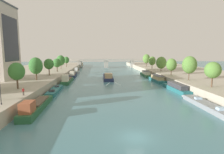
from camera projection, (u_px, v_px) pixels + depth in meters
The scene contains 29 objects.
ground_plane at pixel (136, 137), 24.39m from camera, with size 400.00×400.00×0.00m, color teal.
quay_left at pixel (22, 76), 76.05m from camera, with size 36.00×170.00×2.55m, color #B2A893.
quay_right at pixel (194, 75), 81.12m from camera, with size 36.00×170.00×2.55m, color #B2A893.
barge_midriver at pixel (108, 77), 77.73m from camera, with size 4.04×18.90×3.04m.
wake_behind_barge at pixel (113, 84), 65.49m from camera, with size 5.60×5.89×0.03m.
moored_boat_left_end at pixel (36, 106), 35.44m from camera, with size 3.10×15.90×3.05m.
moored_boat_left_midway at pixel (55, 90), 51.93m from camera, with size 2.91×14.24×2.12m.
moored_boat_left_downstream at pixel (67, 80), 68.20m from camera, with size 3.07×14.39×3.43m.
moored_boat_left_second at pixel (73, 75), 84.46m from camera, with size 2.96×12.85×2.90m.
moored_boat_left_upstream at pixel (77, 71), 98.73m from camera, with size 2.17×11.29×3.32m.
moored_boat_right_second at pixel (206, 105), 37.37m from camera, with size 3.00×16.32×2.11m.
moored_boat_right_upstream at pixel (176, 87), 53.81m from camera, with size 3.04×15.53×2.36m.
moored_boat_right_near at pixel (157, 79), 70.87m from camera, with size 3.17×14.59×2.50m.
moored_boat_right_far at pixel (146, 74), 86.91m from camera, with size 2.96×13.56×2.48m.
tree_left_by_lamp at pixel (17, 71), 43.57m from camera, with size 3.75×3.75×6.39m.
tree_left_midway at pixel (36, 66), 56.68m from camera, with size 4.20×4.20×7.26m.
tree_left_nearest at pixel (49, 64), 69.08m from camera, with size 3.70×3.70×6.39m.
tree_left_far at pixel (57, 63), 82.72m from camera, with size 3.89×3.89×5.95m.
tree_left_past_mid at pixel (61, 60), 94.66m from camera, with size 4.35×4.35×7.27m.
tree_left_distant at pixel (66, 60), 109.47m from camera, with size 3.35×3.35×6.17m.
tree_right_nearest at pixel (213, 70), 45.42m from camera, with size 3.94×3.94×6.47m.
tree_right_distant at pixel (189, 65), 57.40m from camera, with size 4.53×4.53×7.63m.
tree_right_second at pixel (171, 65), 71.09m from camera, with size 4.03×4.03×6.41m.
tree_right_past_mid at pixel (161, 63), 83.81m from camera, with size 4.73×4.73×6.79m.
tree_right_midway at pixel (152, 61), 95.60m from camera, with size 3.69×3.69×6.61m.
tree_right_end_of_row at pixel (146, 59), 110.61m from camera, with size 4.37×4.37×7.65m.
lamppost_left_bank at pixel (0, 90), 30.51m from camera, with size 0.28×0.28×4.44m.
bridge_far at pixel (106, 62), 132.87m from camera, with size 62.93×4.40×6.58m.
person_on_quay at pixel (23, 91), 37.26m from camera, with size 0.35×0.46×1.63m.
Camera 1 is at (-4.76, -22.79, 11.39)m, focal length 29.07 mm.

